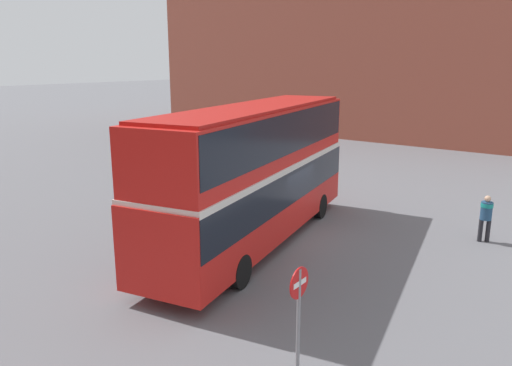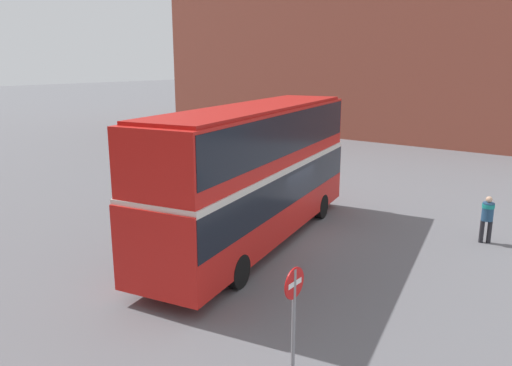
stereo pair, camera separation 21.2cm
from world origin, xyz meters
TOP-DOWN VIEW (x-y plane):
  - ground_plane at (0.00, 0.00)m, footprint 240.00×240.00m
  - building_row_right at (26.05, 10.10)m, footprint 8.50×37.60m
  - double_decker_bus at (-1.21, 0.63)m, footprint 11.71×4.70m
  - pedestrian_foreground at (3.60, -5.73)m, footprint 0.56×0.56m
  - parked_car_kerb_far at (5.22, 10.63)m, footprint 4.59×2.62m
  - no_entry_sign at (-6.70, -4.49)m, footprint 0.65×0.08m

SIDE VIEW (x-z plane):
  - ground_plane at x=0.00m, z-range 0.00..0.00m
  - parked_car_kerb_far at x=5.22m, z-range 0.01..1.48m
  - pedestrian_foreground at x=3.60m, z-range 0.19..1.85m
  - no_entry_sign at x=-6.70m, z-range 0.40..2.67m
  - double_decker_bus at x=-1.21m, z-range 0.34..5.07m
  - building_row_right at x=26.05m, z-range 0.01..18.16m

